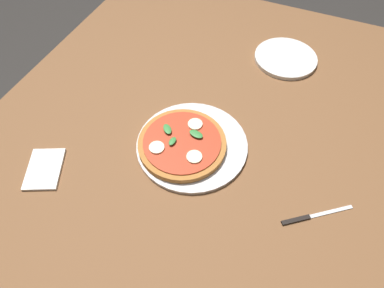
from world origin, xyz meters
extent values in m
plane|color=#2D2B28|center=(0.00, 0.00, 0.00)|extent=(6.00, 6.00, 0.00)
cube|color=brown|center=(0.00, 0.00, 0.72)|extent=(1.56, 1.18, 0.04)
cube|color=brown|center=(0.70, -0.51, 0.35)|extent=(0.07, 0.07, 0.70)
cube|color=brown|center=(0.70, 0.51, 0.35)|extent=(0.07, 0.07, 0.70)
cylinder|color=silver|center=(-0.03, -0.04, 0.74)|extent=(0.31, 0.31, 0.01)
cylinder|color=#B27033|center=(-0.05, -0.02, 0.76)|extent=(0.25, 0.25, 0.02)
cylinder|color=#B7381E|center=(-0.05, -0.02, 0.77)|extent=(0.22, 0.22, 0.00)
cylinder|color=beige|center=(0.02, -0.03, 0.77)|extent=(0.04, 0.04, 0.00)
cylinder|color=beige|center=(-0.10, 0.03, 0.77)|extent=(0.04, 0.04, 0.00)
cylinder|color=beige|center=(-0.09, -0.07, 0.77)|extent=(0.04, 0.04, 0.00)
ellipsoid|color=#337F38|center=(-0.02, -0.05, 0.78)|extent=(0.03, 0.05, 0.00)
ellipsoid|color=#337F38|center=(-0.03, 0.03, 0.78)|extent=(0.04, 0.04, 0.00)
ellipsoid|color=#337F38|center=(-0.07, 0.00, 0.78)|extent=(0.03, 0.02, 0.00)
cylinder|color=white|center=(0.44, -0.20, 0.74)|extent=(0.22, 0.22, 0.01)
cube|color=white|center=(-0.26, 0.29, 0.74)|extent=(0.16, 0.14, 0.01)
cube|color=black|center=(-0.14, -0.37, 0.74)|extent=(0.05, 0.07, 0.01)
cube|color=silver|center=(-0.08, -0.44, 0.74)|extent=(0.08, 0.10, 0.00)
camera|label=1|loc=(-0.56, -0.27, 1.52)|focal=31.80mm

